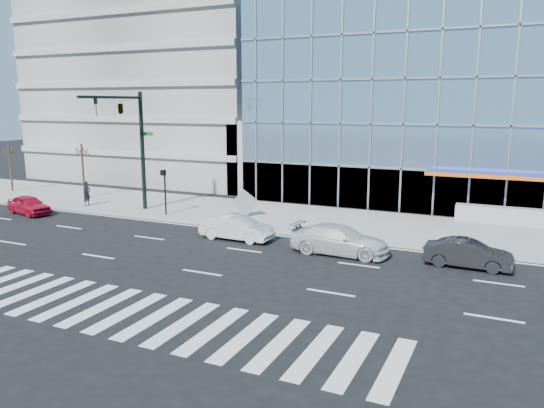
% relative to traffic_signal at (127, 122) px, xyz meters
% --- Properties ---
extents(ground, '(160.00, 160.00, 0.00)m').
position_rel_traffic_signal_xyz_m(ground, '(11.00, -4.57, -6.16)').
color(ground, black).
rests_on(ground, ground).
extents(sidewalk, '(120.00, 8.00, 0.15)m').
position_rel_traffic_signal_xyz_m(sidewalk, '(11.00, 3.43, -6.09)').
color(sidewalk, gray).
rests_on(sidewalk, ground).
extents(parking_garage, '(24.00, 24.00, 20.00)m').
position_rel_traffic_signal_xyz_m(parking_garage, '(-9.00, 21.43, 3.84)').
color(parking_garage, gray).
rests_on(parking_garage, ground).
extents(ramp_block, '(6.00, 8.00, 6.00)m').
position_rel_traffic_signal_xyz_m(ramp_block, '(5.00, 13.43, -3.16)').
color(ramp_block, gray).
rests_on(ramp_block, ground).
extents(tower_backdrop, '(14.00, 14.00, 48.00)m').
position_rel_traffic_signal_xyz_m(tower_backdrop, '(-19.00, 65.43, 17.84)').
color(tower_backdrop, gray).
rests_on(tower_backdrop, ground).
extents(traffic_signal, '(1.14, 5.74, 8.00)m').
position_rel_traffic_signal_xyz_m(traffic_signal, '(0.00, 0.00, 0.00)').
color(traffic_signal, black).
rests_on(traffic_signal, sidewalk).
extents(ped_signal_post, '(0.30, 0.33, 3.00)m').
position_rel_traffic_signal_xyz_m(ped_signal_post, '(2.50, 0.37, -4.02)').
color(ped_signal_post, black).
rests_on(ped_signal_post, sidewalk).
extents(street_tree_near, '(1.10, 1.10, 4.23)m').
position_rel_traffic_signal_xyz_m(street_tree_near, '(-7.00, 2.93, -2.39)').
color(street_tree_near, '#332319').
rests_on(street_tree_near, sidewalk).
extents(street_tree_far, '(1.10, 1.10, 3.87)m').
position_rel_traffic_signal_xyz_m(street_tree_far, '(-15.00, 2.93, -2.72)').
color(street_tree_far, '#332319').
rests_on(street_tree_far, sidewalk).
extents(white_suv, '(4.95, 2.02, 1.44)m').
position_rel_traffic_signal_xyz_m(white_suv, '(15.60, -3.13, -5.45)').
color(white_suv, silver).
rests_on(white_suv, ground).
extents(white_sedan, '(4.12, 1.49, 1.35)m').
position_rel_traffic_signal_xyz_m(white_sedan, '(9.60, -2.82, -5.49)').
color(white_sedan, silver).
rests_on(white_sedan, ground).
extents(dark_sedan, '(3.93, 1.45, 1.28)m').
position_rel_traffic_signal_xyz_m(dark_sedan, '(21.60, -2.77, -5.52)').
color(dark_sedan, black).
rests_on(dark_sedan, ground).
extents(red_sedan, '(3.98, 2.33, 1.27)m').
position_rel_traffic_signal_xyz_m(red_sedan, '(-6.38, -2.80, -5.53)').
color(red_sedan, '#B30D2A').
rests_on(red_sedan, ground).
extents(pedestrian, '(0.46, 0.67, 1.79)m').
position_rel_traffic_signal_xyz_m(pedestrian, '(-4.47, 0.58, -5.12)').
color(pedestrian, black).
rests_on(pedestrian, sidewalk).
extents(tilted_panel, '(1.70, 0.78, 1.83)m').
position_rel_traffic_signal_xyz_m(tilted_panel, '(7.54, 2.03, -5.10)').
color(tilted_panel, gray).
rests_on(tilted_panel, sidewalk).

